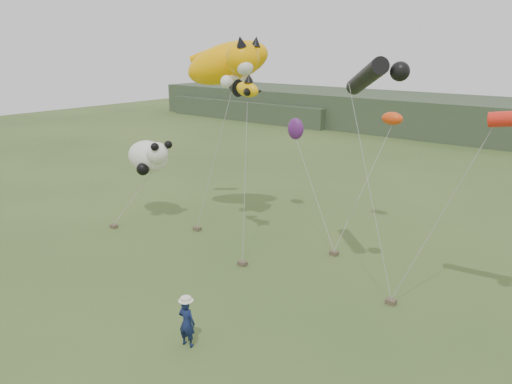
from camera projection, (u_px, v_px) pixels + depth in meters
ground at (183, 301)px, 19.58m from camera, size 120.00×120.00×0.00m
headland at (467, 119)px, 54.18m from camera, size 90.00×13.00×4.00m
festival_attendant at (187, 323)px, 16.45m from camera, size 0.68×0.51×1.69m
sandbag_anchors at (245, 251)px, 24.05m from camera, size 15.80×4.72×0.19m
cat_kite at (230, 63)px, 25.44m from camera, size 5.88×4.23×3.16m
fish_kite at (242, 88)px, 22.61m from camera, size 2.08×1.40×1.08m
tube_kites at (425, 89)px, 17.83m from camera, size 8.86×3.04×2.36m
panda_kite at (149, 156)px, 27.87m from camera, size 3.17×2.05×1.97m
misc_kites at (329, 125)px, 27.02m from camera, size 6.36×1.54×1.89m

